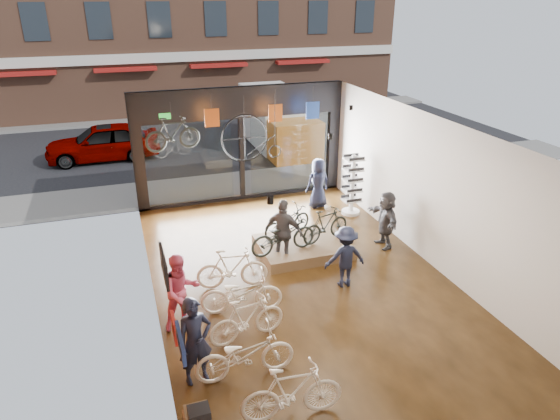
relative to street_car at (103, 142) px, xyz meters
name	(u,v)px	position (x,y,z in m)	size (l,w,h in m)	color
ground_plane	(305,287)	(4.47, -12.00, -0.80)	(7.00, 12.00, 0.04)	black
ceiling	(309,132)	(4.47, -12.00, 3.04)	(7.00, 12.00, 0.04)	black
wall_left	(148,237)	(0.95, -12.00, 1.12)	(0.04, 12.00, 3.80)	#9C552F
wall_right	(440,196)	(7.99, -12.00, 1.12)	(0.04, 12.00, 3.80)	beige
wall_back	(487,408)	(4.47, -18.02, 1.12)	(7.00, 0.04, 3.80)	beige
storefront	(241,145)	(4.47, -6.00, 1.12)	(7.00, 0.26, 3.80)	black
exit_sign	(165,116)	(2.07, -6.12, 2.27)	(0.35, 0.06, 0.18)	#198C26
street_road	(198,134)	(4.47, 3.00, -0.79)	(30.00, 18.00, 0.02)	black
sidewalk_near	(235,184)	(4.47, -4.80, -0.72)	(30.00, 2.40, 0.12)	slate
sidewalk_far	(186,115)	(4.47, 7.00, -0.72)	(30.00, 2.00, 0.12)	slate
street_car	(103,142)	(0.00, 0.00, 0.00)	(1.84, 4.58, 1.56)	gray
box_truck	(281,122)	(7.52, -1.00, 0.48)	(2.14, 6.41, 2.52)	silver
floor_bike_1	(292,392)	(2.80, -15.68, -0.26)	(0.49, 1.73, 1.04)	beige
floor_bike_2	(245,354)	(2.32, -14.49, -0.30)	(0.64, 1.85, 0.97)	beige
floor_bike_3	(247,319)	(2.63, -13.47, -0.29)	(0.46, 1.64, 0.98)	beige
floor_bike_4	(242,293)	(2.77, -12.49, -0.31)	(0.63, 1.80, 0.94)	beige
floor_bike_5	(232,268)	(2.81, -11.45, -0.27)	(0.48, 1.70, 1.02)	beige
display_platform	(303,247)	(5.04, -10.33, -0.63)	(2.40, 1.80, 0.30)	#523924
display_bike_left	(283,236)	(4.35, -10.69, 0.00)	(0.63, 1.81, 0.95)	black
display_bike_mid	(326,225)	(5.66, -10.41, -0.02)	(0.43, 1.53, 0.92)	black
display_bike_right	(287,221)	(4.77, -9.78, -0.06)	(0.56, 1.59, 0.84)	black
customer_0	(195,341)	(1.47, -14.31, 0.08)	(0.63, 0.41, 1.72)	#161C33
customer_1	(181,292)	(1.47, -12.61, 0.07)	(0.82, 0.64, 1.69)	#CC4C72
customer_2	(284,232)	(4.37, -10.66, 0.09)	(1.02, 0.43, 1.75)	#3F3F44
customer_3	(345,257)	(5.39, -12.21, -0.01)	(1.00, 0.57, 1.54)	#161C33
customer_4	(318,183)	(6.62, -7.53, 0.05)	(0.81, 0.53, 1.65)	#161C33
customer_5	(386,220)	(7.31, -10.71, 0.03)	(1.50, 0.48, 1.62)	#3F3F44
sunglasses_rack	(352,185)	(7.42, -8.39, 0.20)	(0.58, 0.47, 1.96)	white
wall_merch	(181,371)	(1.09, -15.50, 0.52)	(0.40, 2.40, 2.60)	navy
penny_farthing	(254,139)	(4.50, -7.56, 1.72)	(1.79, 0.06, 1.43)	black
hung_bike	(173,134)	(2.08, -7.80, 2.14)	(0.45, 1.58, 0.95)	black
jersey_left	(212,118)	(3.40, -6.80, 2.27)	(0.45, 0.03, 0.55)	#CC5919
jersey_mid	(275,113)	(5.41, -6.80, 2.27)	(0.45, 0.03, 0.55)	#CC5919
jersey_right	(313,110)	(6.66, -6.80, 2.27)	(0.45, 0.03, 0.55)	#1E3F99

